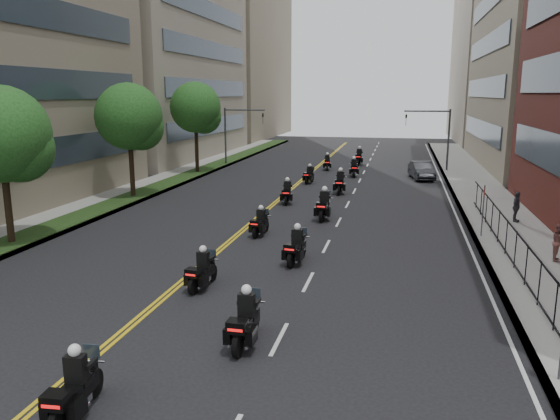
# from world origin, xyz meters

# --- Properties ---
(sidewalk_right) EXTENTS (4.00, 90.00, 0.15)m
(sidewalk_right) POSITION_xyz_m (12.00, 25.00, 0.07)
(sidewalk_right) COLOR gray
(sidewalk_right) RESTS_ON ground
(sidewalk_left) EXTENTS (4.00, 90.00, 0.15)m
(sidewalk_left) POSITION_xyz_m (-12.00, 25.00, 0.07)
(sidewalk_left) COLOR gray
(sidewalk_left) RESTS_ON ground
(grass_strip) EXTENTS (2.00, 90.00, 0.04)m
(grass_strip) POSITION_xyz_m (-11.20, 25.00, 0.17)
(grass_strip) COLOR black
(grass_strip) RESTS_ON sidewalk_left
(building_right_far) EXTENTS (15.00, 28.00, 26.00)m
(building_right_far) POSITION_xyz_m (21.50, 78.00, 13.00)
(building_right_far) COLOR gray
(building_right_far) RESTS_ON ground
(building_left_far) EXTENTS (16.00, 28.00, 26.00)m
(building_left_far) POSITION_xyz_m (-22.00, 78.00, 13.00)
(building_left_far) COLOR gray
(building_left_far) RESTS_ON ground
(iron_fence) EXTENTS (0.05, 28.00, 1.50)m
(iron_fence) POSITION_xyz_m (11.00, 12.00, 0.90)
(iron_fence) COLOR black
(iron_fence) RESTS_ON sidewalk_right
(street_trees) EXTENTS (4.40, 38.40, 7.98)m
(street_trees) POSITION_xyz_m (-11.05, 18.61, 5.13)
(street_trees) COLOR #312416
(street_trees) RESTS_ON ground
(traffic_signal_right) EXTENTS (4.09, 0.20, 5.60)m
(traffic_signal_right) POSITION_xyz_m (9.54, 42.00, 3.70)
(traffic_signal_right) COLOR #3F3F44
(traffic_signal_right) RESTS_ON ground
(traffic_signal_left) EXTENTS (4.09, 0.20, 5.60)m
(traffic_signal_left) POSITION_xyz_m (-9.54, 42.00, 3.70)
(traffic_signal_left) COLOR #3F3F44
(traffic_signal_left) RESTS_ON ground
(motorcycle_0) EXTENTS (0.61, 2.27, 1.67)m
(motorcycle_0) POSITION_xyz_m (-0.28, 0.21, 0.66)
(motorcycle_0) COLOR black
(motorcycle_0) RESTS_ON ground
(motorcycle_1) EXTENTS (0.54, 2.36, 1.75)m
(motorcycle_1) POSITION_xyz_m (2.36, 4.42, 0.69)
(motorcycle_1) COLOR black
(motorcycle_1) RESTS_ON ground
(motorcycle_2) EXTENTS (0.61, 2.15, 1.59)m
(motorcycle_2) POSITION_xyz_m (-0.46, 8.49, 0.63)
(motorcycle_2) COLOR black
(motorcycle_2) RESTS_ON ground
(motorcycle_3) EXTENTS (0.67, 2.28, 1.68)m
(motorcycle_3) POSITION_xyz_m (2.31, 12.20, 0.66)
(motorcycle_3) COLOR black
(motorcycle_3) RESTS_ON ground
(motorcycle_4) EXTENTS (0.58, 2.06, 1.52)m
(motorcycle_4) POSITION_xyz_m (-0.31, 16.30, 0.60)
(motorcycle_4) COLOR black
(motorcycle_4) RESTS_ON ground
(motorcycle_5) EXTENTS (0.59, 2.54, 1.88)m
(motorcycle_5) POSITION_xyz_m (2.30, 20.51, 0.74)
(motorcycle_5) COLOR black
(motorcycle_5) RESTS_ON ground
(motorcycle_6) EXTENTS (0.66, 2.28, 1.68)m
(motorcycle_6) POSITION_xyz_m (-0.66, 24.54, 0.66)
(motorcycle_6) COLOR black
(motorcycle_6) RESTS_ON ground
(motorcycle_7) EXTENTS (0.58, 2.49, 1.84)m
(motorcycle_7) POSITION_xyz_m (2.28, 28.82, 0.73)
(motorcycle_7) COLOR black
(motorcycle_7) RESTS_ON ground
(motorcycle_8) EXTENTS (0.63, 2.10, 1.55)m
(motorcycle_8) POSITION_xyz_m (-0.60, 32.80, 0.61)
(motorcycle_8) COLOR black
(motorcycle_8) RESTS_ON ground
(motorcycle_9) EXTENTS (0.70, 2.33, 1.73)m
(motorcycle_9) POSITION_xyz_m (2.52, 37.18, 0.68)
(motorcycle_9) COLOR black
(motorcycle_9) RESTS_ON ground
(motorcycle_10) EXTENTS (0.66, 2.19, 1.62)m
(motorcycle_10) POSITION_xyz_m (-0.24, 40.75, 0.64)
(motorcycle_10) COLOR black
(motorcycle_10) RESTS_ON ground
(motorcycle_11) EXTENTS (0.58, 2.53, 1.86)m
(motorcycle_11) POSITION_xyz_m (2.35, 44.97, 0.74)
(motorcycle_11) COLOR black
(motorcycle_11) RESTS_ON ground
(parked_sedan) EXTENTS (2.25, 4.55, 1.44)m
(parked_sedan) POSITION_xyz_m (8.11, 36.93, 0.72)
(parked_sedan) COLOR black
(parked_sedan) RESTS_ON ground
(pedestrian_b) EXTENTS (0.75, 0.88, 1.57)m
(pedestrian_b) POSITION_xyz_m (12.98, 14.46, 0.94)
(pedestrian_b) COLOR brown
(pedestrian_b) RESTS_ON sidewalk_right
(pedestrian_c) EXTENTS (0.79, 1.05, 1.66)m
(pedestrian_c) POSITION_xyz_m (12.60, 21.54, 0.98)
(pedestrian_c) COLOR #3E3F45
(pedestrian_c) RESTS_ON sidewalk_right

